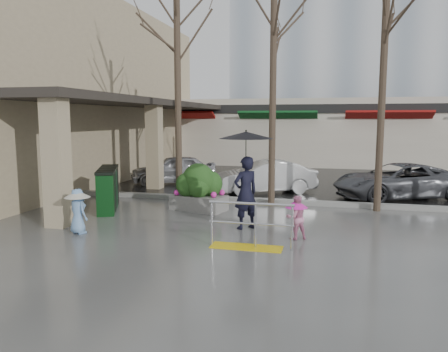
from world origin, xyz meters
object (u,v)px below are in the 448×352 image
at_px(tree_midwest, 274,42).
at_px(car_c, 397,181).
at_px(handrail, 249,231).
at_px(child_pink, 296,215).
at_px(child_blue, 78,207).
at_px(car_b, 265,177).
at_px(tree_mideast, 384,50).
at_px(planter, 199,188).
at_px(car_a, 174,169).
at_px(news_boxes, 108,189).
at_px(tree_west, 177,51).
at_px(woman, 246,171).

relative_size(tree_midwest, car_c, 1.54).
bearing_deg(car_c, handrail, -53.08).
height_order(tree_midwest, car_c, tree_midwest).
relative_size(tree_midwest, child_pink, 6.68).
height_order(child_pink, car_c, car_c).
bearing_deg(handrail, child_blue, 177.77).
relative_size(handrail, car_b, 0.50).
distance_m(tree_mideast, car_b, 6.22).
distance_m(tree_mideast, planter, 6.93).
relative_size(planter, car_a, 0.50).
distance_m(child_blue, car_b, 7.92).
xyz_separation_m(handrail, car_a, (-4.98, 8.64, 0.25)).
height_order(news_boxes, car_a, news_boxes).
bearing_deg(tree_west, car_a, 112.93).
xyz_separation_m(tree_mideast, car_b, (-3.87, 2.41, -4.23)).
distance_m(tree_west, tree_mideast, 6.50).
xyz_separation_m(child_blue, car_b, (3.63, 7.04, -0.04)).
xyz_separation_m(tree_midwest, car_c, (4.19, 2.42, -4.60)).
bearing_deg(planter, car_a, 118.27).
height_order(car_a, car_b, same).
bearing_deg(tree_mideast, car_a, 154.70).
height_order(planter, car_c, planter).
bearing_deg(child_pink, handrail, 17.14).
bearing_deg(car_a, handrail, 7.05).
height_order(handrail, child_pink, child_pink).
xyz_separation_m(tree_mideast, car_a, (-8.12, 3.84, -4.23)).
distance_m(tree_west, car_a, 6.10).
height_order(tree_mideast, car_a, tree_mideast).
height_order(tree_mideast, planter, tree_mideast).
height_order(child_blue, car_b, car_b).
bearing_deg(car_b, child_blue, -52.68).
height_order(tree_midwest, tree_mideast, tree_midwest).
bearing_deg(car_a, child_blue, -18.72).
relative_size(tree_mideast, woman, 2.53).
xyz_separation_m(woman, car_a, (-4.58, 6.99, -0.87)).
bearing_deg(tree_west, news_boxes, -134.63).
bearing_deg(car_a, tree_west, -0.01).
distance_m(tree_mideast, news_boxes, 9.41).
height_order(tree_west, child_pink, tree_west).
bearing_deg(news_boxes, child_pink, -42.69).
bearing_deg(car_c, child_pink, -50.12).
distance_m(tree_west, planter, 4.67).
relative_size(tree_mideast, car_c, 1.43).
bearing_deg(child_pink, tree_mideast, -147.98).
bearing_deg(car_b, tree_west, -72.94).
xyz_separation_m(planter, car_b, (1.54, 3.62, -0.07)).
bearing_deg(car_b, car_a, -134.00).
relative_size(tree_midwest, car_a, 1.89).
distance_m(news_boxes, car_b, 6.04).
xyz_separation_m(tree_midwest, woman, (-0.25, -3.15, -3.73)).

